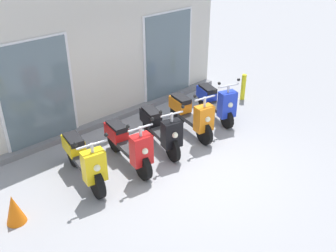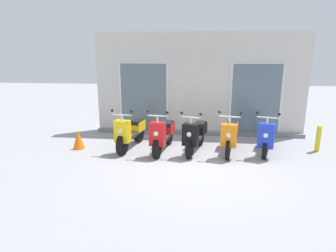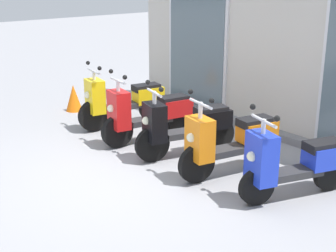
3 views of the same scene
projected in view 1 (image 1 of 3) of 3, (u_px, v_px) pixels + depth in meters
name	position (u px, v px, depth m)	size (l,w,h in m)	color
ground_plane	(196.00, 167.00, 7.52)	(40.00, 40.00, 0.00)	#939399
storefront_facade	(105.00, 56.00, 8.66)	(6.67, 0.50, 3.23)	beige
scooter_yellow	(84.00, 159.00, 6.93)	(0.66, 1.68, 1.17)	black
scooter_red	(128.00, 144.00, 7.38)	(0.62, 1.66, 1.20)	black
scooter_black	(160.00, 128.00, 7.91)	(0.71, 1.59, 1.16)	black
scooter_orange	(191.00, 114.00, 8.43)	(0.65, 1.57, 1.20)	black
scooter_blue	(216.00, 101.00, 9.08)	(0.77, 1.47, 1.17)	black
curb_bollard	(243.00, 87.00, 10.11)	(0.12, 0.12, 0.70)	yellow
traffic_cone	(14.00, 209.00, 6.05)	(0.32, 0.32, 0.52)	orange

